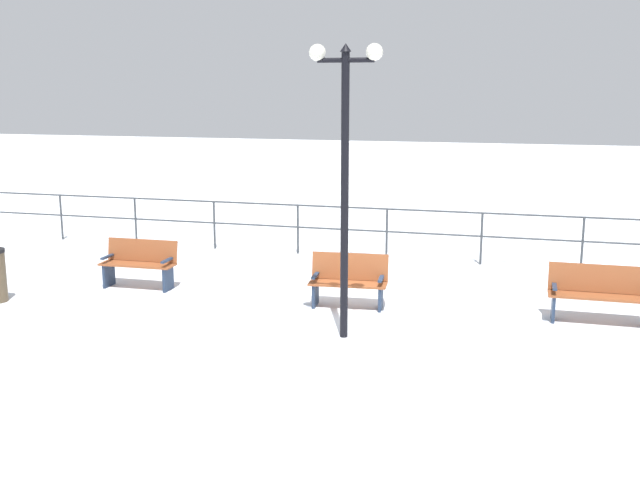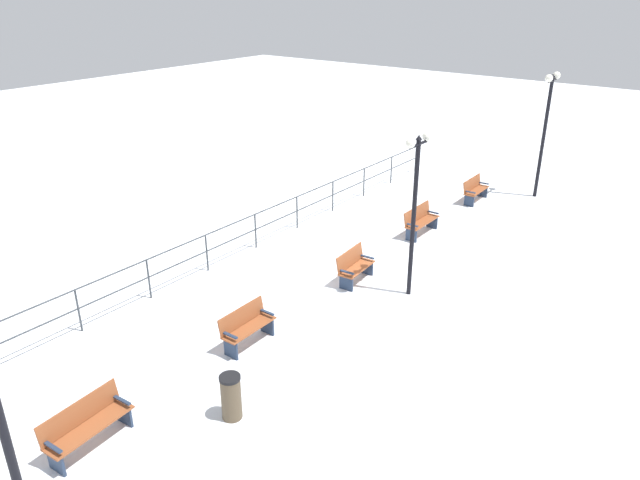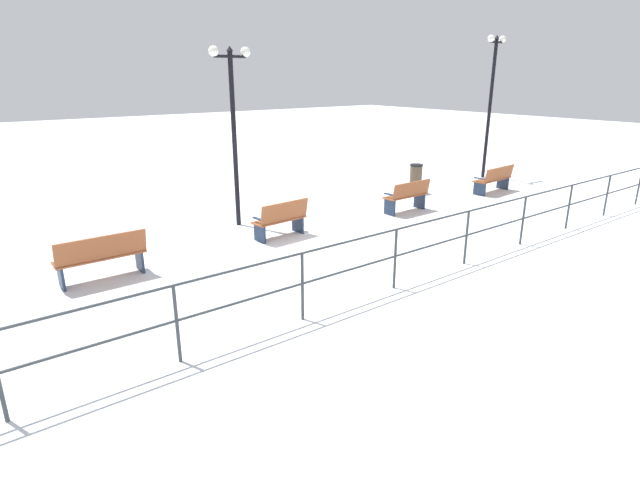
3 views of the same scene
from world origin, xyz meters
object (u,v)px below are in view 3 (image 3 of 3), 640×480
Objects in this scene: bench_second at (407,196)px; trash_bin at (416,179)px; bench_nearest at (494,179)px; bench_fourth at (101,256)px; bench_third at (281,219)px; lamppost_near at (492,88)px; lamppost_middle at (233,109)px.

bench_second is 2.58m from trash_bin.
bench_nearest is 12.61m from bench_fourth.
bench_third is at bearing 86.50° from bench_second.
bench_nearest is at bearing -125.92° from trash_bin.
lamppost_near is at bearing -85.47° from bench_third.
lamppost_near is (1.80, -14.57, 2.83)m from bench_fourth.
lamppost_middle is (1.80, -3.91, 2.48)m from bench_fourth.
lamppost_middle is at bearing 5.97° from bench_third.
bench_fourth is 0.32× the size of lamppost_near.
bench_fourth is (0.02, 12.61, 0.03)m from bench_nearest.
bench_third is at bearing -87.53° from bench_fourth.
lamppost_middle is (1.62, 0.29, 2.51)m from bench_third.
bench_fourth is at bearing 114.69° from lamppost_middle.
bench_fourth is 14.95m from lamppost_near.
bench_third is 4.21m from bench_fourth.
bench_nearest is at bearing -95.69° from bench_third.
bench_nearest is at bearing -90.07° from bench_fourth.
bench_second is at bearing -96.95° from bench_third.
lamppost_middle reaches higher than trash_bin.
bench_nearest is 0.39× the size of lamppost_middle.
bench_fourth is at bearing 85.49° from bench_nearest.
lamppost_middle reaches higher than bench_nearest.
lamppost_near reaches higher than bench_nearest.
trash_bin is (1.55, -2.05, 0.00)m from bench_second.
trash_bin reaches higher than bench_nearest.
lamppost_middle is at bearing 87.76° from trash_bin.
trash_bin is at bearing -82.05° from bench_third.
bench_second is 1.05× the size of bench_third.
trash_bin reaches higher than bench_third.
bench_third is (0.20, 8.40, -0.00)m from bench_nearest.
lamppost_near is at bearing -51.66° from bench_nearest.
trash_bin reaches higher than bench_fourth.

